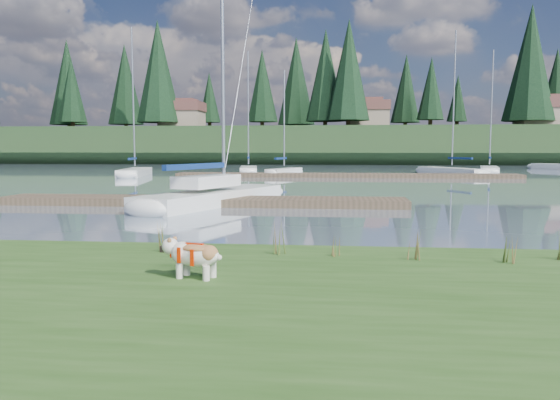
# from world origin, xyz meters

# --- Properties ---
(ground) EXTENTS (200.00, 200.00, 0.00)m
(ground) POSITION_xyz_m (0.00, 30.00, 0.00)
(ground) COLOR gray
(ground) RESTS_ON ground
(bank) EXTENTS (60.00, 9.00, 0.35)m
(bank) POSITION_xyz_m (0.00, -6.00, 0.17)
(bank) COLOR #2F511E
(bank) RESTS_ON ground
(ridge) EXTENTS (200.00, 20.00, 5.00)m
(ridge) POSITION_xyz_m (0.00, 73.00, 2.50)
(ridge) COLOR #1B3017
(ridge) RESTS_ON ground
(bulldog) EXTENTS (0.96, 0.51, 0.56)m
(bulldog) POSITION_xyz_m (-0.79, -4.33, 0.70)
(bulldog) COLOR silver
(bulldog) RESTS_ON bank
(sailboat_main) EXTENTS (5.02, 9.21, 13.18)m
(sailboat_main) POSITION_xyz_m (-3.29, 9.80, 0.42)
(sailboat_main) COLOR white
(sailboat_main) RESTS_ON ground
(dock_near) EXTENTS (16.00, 2.00, 0.30)m
(dock_near) POSITION_xyz_m (-4.00, 9.00, 0.15)
(dock_near) COLOR #4C3D2C
(dock_near) RESTS_ON ground
(dock_far) EXTENTS (26.00, 2.20, 0.30)m
(dock_far) POSITION_xyz_m (2.00, 30.00, 0.15)
(dock_far) COLOR #4C3D2C
(dock_far) RESTS_ON ground
(sailboat_bg_0) EXTENTS (3.07, 8.38, 11.89)m
(sailboat_bg_0) POSITION_xyz_m (-15.02, 31.48, 0.32)
(sailboat_bg_0) COLOR white
(sailboat_bg_0) RESTS_ON ground
(sailboat_bg_1) EXTENTS (2.49, 7.32, 10.82)m
(sailboat_bg_1) POSITION_xyz_m (-6.55, 36.83, 0.33)
(sailboat_bg_1) COLOR white
(sailboat_bg_1) RESTS_ON ground
(sailboat_bg_2) EXTENTS (2.93, 5.60, 8.63)m
(sailboat_bg_2) POSITION_xyz_m (-2.76, 33.06, 0.34)
(sailboat_bg_2) COLOR white
(sailboat_bg_2) RESTS_ON ground
(sailboat_bg_3) EXTENTS (5.25, 8.01, 12.04)m
(sailboat_bg_3) POSITION_xyz_m (10.71, 35.89, 0.32)
(sailboat_bg_3) COLOR white
(sailboat_bg_3) RESTS_ON ground
(sailboat_bg_4) EXTENTS (3.15, 7.50, 10.92)m
(sailboat_bg_4) POSITION_xyz_m (15.09, 38.94, 0.33)
(sailboat_bg_4) COLOR white
(sailboat_bg_4) RESTS_ON ground
(weed_0) EXTENTS (0.17, 0.14, 0.63)m
(weed_0) POSITION_xyz_m (0.26, -2.49, 0.61)
(weed_0) COLOR #475B23
(weed_0) RESTS_ON bank
(weed_1) EXTENTS (0.17, 0.14, 0.41)m
(weed_1) POSITION_xyz_m (1.26, -2.54, 0.52)
(weed_1) COLOR #475B23
(weed_1) RESTS_ON bank
(weed_2) EXTENTS (0.17, 0.14, 0.53)m
(weed_2) POSITION_xyz_m (4.12, -2.84, 0.57)
(weed_2) COLOR #475B23
(weed_2) RESTS_ON bank
(weed_3) EXTENTS (0.17, 0.14, 0.59)m
(weed_3) POSITION_xyz_m (-1.87, -2.44, 0.60)
(weed_3) COLOR #475B23
(weed_3) RESTS_ON bank
(weed_4) EXTENTS (0.17, 0.14, 0.52)m
(weed_4) POSITION_xyz_m (2.58, -2.74, 0.57)
(weed_4) COLOR #475B23
(weed_4) RESTS_ON bank
(mud_lip) EXTENTS (60.00, 0.50, 0.14)m
(mud_lip) POSITION_xyz_m (0.00, -1.60, 0.07)
(mud_lip) COLOR #33281C
(mud_lip) RESTS_ON ground
(conifer_1) EXTENTS (4.40, 4.40, 11.30)m
(conifer_1) POSITION_xyz_m (-40.00, 71.00, 11.28)
(conifer_1) COLOR #382619
(conifer_1) RESTS_ON ridge
(conifer_2) EXTENTS (6.60, 6.60, 16.05)m
(conifer_2) POSITION_xyz_m (-25.00, 68.00, 13.54)
(conifer_2) COLOR #382619
(conifer_2) RESTS_ON ridge
(conifer_3) EXTENTS (4.84, 4.84, 12.25)m
(conifer_3) POSITION_xyz_m (-10.00, 72.00, 11.74)
(conifer_3) COLOR #382619
(conifer_3) RESTS_ON ridge
(conifer_4) EXTENTS (6.16, 6.16, 15.10)m
(conifer_4) POSITION_xyz_m (3.00, 66.00, 13.09)
(conifer_4) COLOR #382619
(conifer_4) RESTS_ON ridge
(conifer_5) EXTENTS (3.96, 3.96, 10.35)m
(conifer_5) POSITION_xyz_m (15.00, 70.00, 10.83)
(conifer_5) COLOR #382619
(conifer_5) RESTS_ON ridge
(conifer_6) EXTENTS (7.04, 7.04, 17.00)m
(conifer_6) POSITION_xyz_m (28.00, 68.00, 13.99)
(conifer_6) COLOR #382619
(conifer_6) RESTS_ON ridge
(house_0) EXTENTS (6.30, 5.30, 4.65)m
(house_0) POSITION_xyz_m (-22.00, 70.00, 7.31)
(house_0) COLOR gray
(house_0) RESTS_ON ridge
(house_1) EXTENTS (6.30, 5.30, 4.65)m
(house_1) POSITION_xyz_m (6.00, 71.00, 7.31)
(house_1) COLOR gray
(house_1) RESTS_ON ridge
(house_2) EXTENTS (6.30, 5.30, 4.65)m
(house_2) POSITION_xyz_m (30.00, 69.00, 7.31)
(house_2) COLOR gray
(house_2) RESTS_ON ridge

